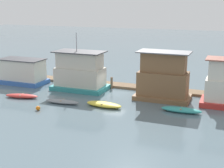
{
  "coord_description": "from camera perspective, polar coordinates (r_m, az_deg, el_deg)",
  "views": [
    {
      "loc": [
        13.32,
        -34.69,
        10.79
      ],
      "look_at": [
        0.0,
        -1.0,
        1.4
      ],
      "focal_mm": 50.0,
      "sensor_mm": 36.0,
      "label": 1
    }
  ],
  "objects": [
    {
      "name": "buoy_orange",
      "position": [
        33.4,
        -13.37,
        -4.31
      ],
      "size": [
        0.47,
        0.47,
        0.47
      ],
      "primitive_type": "sphere",
      "color": "orange",
      "rests_on": "ground_plane"
    },
    {
      "name": "dinghy_red",
      "position": [
        38.2,
        -16.19,
        -2.1
      ],
      "size": [
        4.13,
        1.85,
        0.47
      ],
      "color": "red",
      "rests_on": "ground_plane"
    },
    {
      "name": "houseboat_teal",
      "position": [
        40.02,
        -5.89,
        2.11
      ],
      "size": [
        6.95,
        3.99,
        7.29
      ],
      "color": "teal",
      "rests_on": "ground_plane"
    },
    {
      "name": "dinghy_grey",
      "position": [
        35.06,
        -9.1,
        -3.19
      ],
      "size": [
        4.01,
        1.27,
        0.46
      ],
      "color": "gray",
      "rests_on": "ground_plane"
    },
    {
      "name": "dock_walkway",
      "position": [
        41.54,
        2.13,
        -0.32
      ],
      "size": [
        42.4,
        2.12,
        0.3
      ],
      "primitive_type": "cube",
      "color": "brown",
      "rests_on": "ground_plane"
    },
    {
      "name": "ground_plane",
      "position": [
        38.69,
        0.54,
        -1.66
      ],
      "size": [
        200.0,
        200.0,
        0.0
      ],
      "primitive_type": "plane",
      "color": "slate"
    },
    {
      "name": "mooring_post_centre",
      "position": [
        47.47,
        -16.04,
        1.77
      ],
      "size": [
        0.26,
        0.26,
        1.54
      ],
      "primitive_type": "cylinder",
      "color": "brown",
      "rests_on": "ground_plane"
    },
    {
      "name": "houseboat_blue",
      "position": [
        44.77,
        -16.06,
        2.18
      ],
      "size": [
        6.57,
        3.5,
        3.44
      ],
      "color": "#3866B7",
      "rests_on": "ground_plane"
    },
    {
      "name": "dinghy_yellow",
      "position": [
        33.58,
        -1.49,
        -3.76
      ],
      "size": [
        4.17,
        1.68,
        0.5
      ],
      "color": "yellow",
      "rests_on": "ground_plane"
    },
    {
      "name": "mooring_post_near_right",
      "position": [
        46.25,
        -14.03,
        1.7
      ],
      "size": [
        0.25,
        0.25,
        1.74
      ],
      "primitive_type": "cylinder",
      "color": "brown",
      "rests_on": "ground_plane"
    },
    {
      "name": "mooring_post_far_left",
      "position": [
        40.61,
        -0.07,
        0.22
      ],
      "size": [
        0.31,
        0.31,
        1.5
      ],
      "primitive_type": "cylinder",
      "color": "brown",
      "rests_on": "ground_plane"
    },
    {
      "name": "houseboat_brown",
      "position": [
        36.07,
        9.32,
        1.01
      ],
      "size": [
        6.3,
        3.53,
        5.59
      ],
      "color": "brown",
      "rests_on": "ground_plane"
    },
    {
      "name": "dinghy_teal",
      "position": [
        32.64,
        12.55,
        -4.64
      ],
      "size": [
        4.13,
        1.27,
        0.53
      ],
      "color": "teal",
      "rests_on": "ground_plane"
    }
  ]
}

